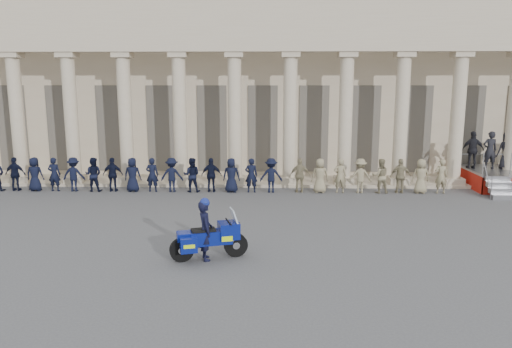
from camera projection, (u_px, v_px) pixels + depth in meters
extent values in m
plane|color=#47474A|center=(258.00, 237.00, 16.22)|extent=(90.00, 90.00, 0.00)
cube|color=tan|center=(264.00, 89.00, 30.11)|extent=(40.00, 10.00, 9.00)
cube|color=tan|center=(262.00, 181.00, 24.85)|extent=(40.00, 2.60, 0.15)
cube|color=tan|center=(262.00, 41.00, 22.81)|extent=(35.80, 1.00, 1.00)
cube|color=tan|center=(263.00, 16.00, 22.60)|extent=(35.80, 1.00, 1.20)
cube|color=tan|center=(23.00, 178.00, 24.33)|extent=(0.90, 0.90, 0.30)
cylinder|color=tan|center=(17.00, 118.00, 23.78)|extent=(0.64, 0.64, 5.60)
cube|color=tan|center=(12.00, 55.00, 23.23)|extent=(0.85, 0.85, 0.24)
cube|color=tan|center=(75.00, 179.00, 24.27)|extent=(0.90, 0.90, 0.30)
cylinder|color=tan|center=(71.00, 118.00, 23.71)|extent=(0.64, 0.64, 5.60)
cube|color=tan|center=(67.00, 55.00, 23.16)|extent=(0.85, 0.85, 0.24)
cube|color=tan|center=(128.00, 179.00, 24.20)|extent=(0.90, 0.90, 0.30)
cylinder|color=tan|center=(125.00, 118.00, 23.64)|extent=(0.64, 0.64, 5.60)
cube|color=tan|center=(122.00, 55.00, 23.10)|extent=(0.85, 0.85, 0.24)
cube|color=tan|center=(182.00, 179.00, 24.13)|extent=(0.90, 0.90, 0.30)
cylinder|color=tan|center=(180.00, 118.00, 23.57)|extent=(0.64, 0.64, 5.60)
cube|color=tan|center=(178.00, 55.00, 23.03)|extent=(0.85, 0.85, 0.24)
cube|color=tan|center=(235.00, 179.00, 24.06)|extent=(0.90, 0.90, 0.30)
cylinder|color=tan|center=(235.00, 118.00, 23.50)|extent=(0.64, 0.64, 5.60)
cube|color=tan|center=(234.00, 55.00, 22.96)|extent=(0.85, 0.85, 0.24)
cube|color=tan|center=(289.00, 180.00, 23.99)|extent=(0.90, 0.90, 0.30)
cylinder|color=tan|center=(290.00, 118.00, 23.44)|extent=(0.64, 0.64, 5.60)
cube|color=tan|center=(291.00, 55.00, 22.89)|extent=(0.85, 0.85, 0.24)
cube|color=tan|center=(343.00, 180.00, 23.92)|extent=(0.90, 0.90, 0.30)
cylinder|color=tan|center=(345.00, 118.00, 23.37)|extent=(0.64, 0.64, 5.60)
cube|color=tan|center=(348.00, 55.00, 22.82)|extent=(0.85, 0.85, 0.24)
cube|color=tan|center=(398.00, 180.00, 23.85)|extent=(0.90, 0.90, 0.30)
cylinder|color=tan|center=(401.00, 119.00, 23.30)|extent=(0.64, 0.64, 5.60)
cube|color=tan|center=(405.00, 54.00, 22.75)|extent=(0.85, 0.85, 0.24)
cube|color=tan|center=(453.00, 181.00, 23.78)|extent=(0.90, 0.90, 0.30)
cylinder|color=tan|center=(457.00, 119.00, 23.23)|extent=(0.64, 0.64, 5.60)
cube|color=tan|center=(462.00, 54.00, 22.68)|extent=(0.85, 0.85, 0.24)
cube|color=tan|center=(508.00, 181.00, 23.71)|extent=(0.90, 0.90, 0.30)
cube|color=black|center=(13.00, 128.00, 25.93)|extent=(1.30, 0.12, 4.20)
cube|color=black|center=(63.00, 128.00, 25.86)|extent=(1.30, 0.12, 4.20)
cube|color=black|center=(112.00, 128.00, 25.79)|extent=(1.30, 0.12, 4.20)
cube|color=black|center=(162.00, 129.00, 25.72)|extent=(1.30, 0.12, 4.20)
cube|color=black|center=(212.00, 129.00, 25.65)|extent=(1.30, 0.12, 4.20)
cube|color=black|center=(263.00, 129.00, 25.58)|extent=(1.30, 0.12, 4.20)
cube|color=black|center=(314.00, 129.00, 25.52)|extent=(1.30, 0.12, 4.20)
cube|color=black|center=(365.00, 129.00, 25.45)|extent=(1.30, 0.12, 4.20)
cube|color=black|center=(416.00, 129.00, 25.38)|extent=(1.30, 0.12, 4.20)
cube|color=black|center=(467.00, 129.00, 25.31)|extent=(1.30, 0.12, 4.20)
imported|color=black|center=(15.00, 174.00, 22.84)|extent=(0.92, 0.38, 1.56)
imported|color=black|center=(35.00, 174.00, 22.82)|extent=(0.76, 0.50, 1.56)
imported|color=black|center=(54.00, 174.00, 22.80)|extent=(0.57, 0.37, 1.56)
imported|color=black|center=(74.00, 174.00, 22.77)|extent=(1.01, 0.58, 1.56)
imported|color=black|center=(93.00, 174.00, 22.75)|extent=(0.76, 0.59, 1.56)
imported|color=black|center=(113.00, 175.00, 22.72)|extent=(0.92, 0.38, 1.56)
imported|color=black|center=(133.00, 175.00, 22.70)|extent=(0.76, 0.50, 1.56)
imported|color=black|center=(152.00, 175.00, 22.68)|extent=(0.57, 0.37, 1.56)
imported|color=black|center=(172.00, 175.00, 22.65)|extent=(1.01, 0.58, 1.56)
imported|color=black|center=(192.00, 175.00, 22.63)|extent=(0.76, 0.59, 1.56)
imported|color=black|center=(212.00, 175.00, 22.60)|extent=(0.92, 0.38, 1.56)
imported|color=black|center=(231.00, 175.00, 22.58)|extent=(0.76, 0.50, 1.56)
imported|color=black|center=(251.00, 175.00, 22.56)|extent=(0.57, 0.37, 1.56)
imported|color=black|center=(271.00, 175.00, 22.53)|extent=(1.01, 0.58, 1.56)
imported|color=gray|center=(300.00, 176.00, 22.50)|extent=(0.92, 0.38, 1.56)
imported|color=gray|center=(320.00, 176.00, 22.47)|extent=(0.76, 0.50, 1.56)
imported|color=gray|center=(340.00, 176.00, 22.45)|extent=(0.57, 0.37, 1.56)
imported|color=gray|center=(360.00, 176.00, 22.43)|extent=(1.01, 0.58, 1.56)
imported|color=gray|center=(380.00, 176.00, 22.40)|extent=(0.76, 0.59, 1.56)
imported|color=gray|center=(401.00, 176.00, 22.38)|extent=(0.92, 0.38, 1.56)
imported|color=gray|center=(421.00, 176.00, 22.35)|extent=(0.76, 0.50, 1.56)
imported|color=gray|center=(441.00, 176.00, 22.33)|extent=(0.57, 0.37, 1.56)
cube|color=#A8180D|center=(469.00, 179.00, 23.63)|extent=(0.04, 3.09, 0.78)
cube|color=gray|center=(505.00, 197.00, 21.26)|extent=(1.10, 0.28, 0.22)
cube|color=gray|center=(502.00, 191.00, 21.50)|extent=(1.10, 0.28, 0.22)
cube|color=gray|center=(500.00, 184.00, 21.73)|extent=(1.10, 0.28, 0.22)
cube|color=gray|center=(497.00, 178.00, 21.96)|extent=(1.10, 0.28, 0.22)
cylinder|color=gray|center=(502.00, 154.00, 24.86)|extent=(4.33, 0.04, 0.04)
imported|color=black|center=(473.00, 150.00, 23.56)|extent=(1.04, 0.43, 1.78)
imported|color=black|center=(490.00, 150.00, 23.54)|extent=(0.65, 0.43, 1.78)
imported|color=black|center=(507.00, 150.00, 23.52)|extent=(0.87, 0.57, 1.78)
cylinder|color=black|center=(236.00, 245.00, 14.42)|extent=(0.70, 0.34, 0.69)
cylinder|color=black|center=(182.00, 250.00, 14.01)|extent=(0.70, 0.34, 0.69)
cube|color=navy|center=(211.00, 237.00, 14.17)|extent=(1.27, 0.77, 0.40)
cube|color=navy|center=(229.00, 230.00, 14.27)|extent=(0.71, 0.68, 0.47)
cube|color=silver|center=(229.00, 238.00, 14.32)|extent=(0.31, 0.37, 0.12)
cube|color=#B2BFCC|center=(235.00, 218.00, 14.25)|extent=(0.35, 0.52, 0.56)
cube|color=black|center=(203.00, 231.00, 14.08)|extent=(0.75, 0.54, 0.10)
cube|color=navy|center=(183.00, 237.00, 13.95)|extent=(0.45, 0.44, 0.23)
cube|color=navy|center=(189.00, 245.00, 13.69)|extent=(0.51, 0.36, 0.42)
cube|color=#CBF60C|center=(189.00, 245.00, 13.69)|extent=(0.37, 0.33, 0.10)
cube|color=navy|center=(186.00, 238.00, 14.32)|extent=(0.51, 0.36, 0.42)
cube|color=#CBF60C|center=(186.00, 238.00, 14.32)|extent=(0.37, 0.33, 0.10)
cylinder|color=silver|center=(192.00, 247.00, 14.33)|extent=(0.63, 0.28, 0.10)
cylinder|color=black|center=(229.00, 222.00, 14.23)|extent=(0.25, 0.71, 0.04)
imported|color=black|center=(205.00, 230.00, 14.09)|extent=(0.58, 0.72, 1.72)
sphere|color=navy|center=(205.00, 203.00, 13.94)|extent=(0.28, 0.28, 0.28)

